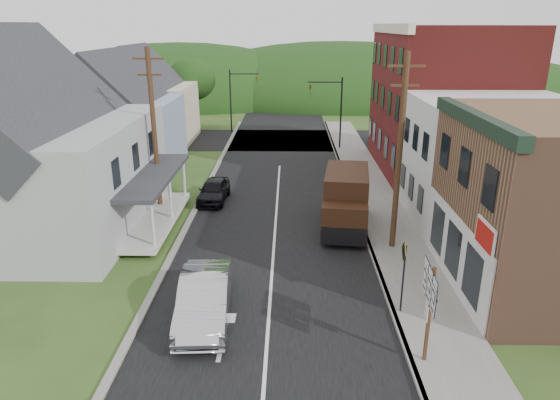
{
  "coord_description": "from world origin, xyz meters",
  "views": [
    {
      "loc": [
        0.7,
        -18.13,
        10.04
      ],
      "look_at": [
        0.28,
        4.1,
        2.2
      ],
      "focal_mm": 32.0,
      "sensor_mm": 36.0,
      "label": 1
    }
  ],
  "objects_px": {
    "silver_sedan": "(204,299)",
    "route_sign_cluster": "(429,301)",
    "dark_sedan": "(214,190)",
    "delivery_van": "(346,201)",
    "warning_sign": "(403,267)"
  },
  "relations": [
    {
      "from": "route_sign_cluster",
      "to": "warning_sign",
      "type": "xyz_separation_m",
      "value": [
        -0.15,
        2.78,
        -0.29
      ]
    },
    {
      "from": "dark_sedan",
      "to": "delivery_van",
      "type": "relative_size",
      "value": 0.7
    },
    {
      "from": "delivery_van",
      "to": "warning_sign",
      "type": "height_order",
      "value": "delivery_van"
    },
    {
      "from": "dark_sedan",
      "to": "warning_sign",
      "type": "distance_m",
      "value": 15.05
    },
    {
      "from": "silver_sedan",
      "to": "route_sign_cluster",
      "type": "relative_size",
      "value": 1.55
    },
    {
      "from": "dark_sedan",
      "to": "delivery_van",
      "type": "distance_m",
      "value": 8.55
    },
    {
      "from": "silver_sedan",
      "to": "warning_sign",
      "type": "xyz_separation_m",
      "value": [
        7.06,
        0.39,
        1.12
      ]
    },
    {
      "from": "silver_sedan",
      "to": "dark_sedan",
      "type": "bearing_deg",
      "value": 92.9
    },
    {
      "from": "delivery_van",
      "to": "route_sign_cluster",
      "type": "relative_size",
      "value": 1.74
    },
    {
      "from": "route_sign_cluster",
      "to": "dark_sedan",
      "type": "bearing_deg",
      "value": 124.15
    },
    {
      "from": "silver_sedan",
      "to": "dark_sedan",
      "type": "distance_m",
      "value": 12.78
    },
    {
      "from": "dark_sedan",
      "to": "warning_sign",
      "type": "xyz_separation_m",
      "value": [
        8.57,
        -12.3,
        1.27
      ]
    },
    {
      "from": "silver_sedan",
      "to": "delivery_van",
      "type": "bearing_deg",
      "value": 51.42
    },
    {
      "from": "dark_sedan",
      "to": "silver_sedan",
      "type": "bearing_deg",
      "value": -80.16
    },
    {
      "from": "silver_sedan",
      "to": "route_sign_cluster",
      "type": "distance_m",
      "value": 7.72
    }
  ]
}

